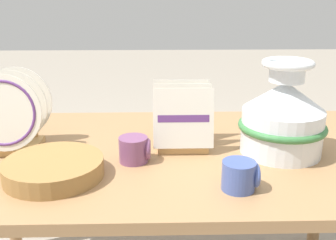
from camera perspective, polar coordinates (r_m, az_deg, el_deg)
name	(u,v)px	position (r m, az deg, el deg)	size (l,w,h in m)	color
display_table	(168,168)	(1.38, 0.00, -6.93)	(1.56, 0.89, 0.68)	#9E754C
ceramic_vase	(283,116)	(1.35, 16.34, 0.63)	(0.29, 0.29, 0.32)	silver
dish_rack_round_plates	(10,118)	(1.42, -21.99, 0.25)	(0.25, 0.18, 0.27)	tan
dish_rack_square_plates	(182,125)	(1.36, 2.07, -0.75)	(0.20, 0.17, 0.22)	tan
wicker_charger_stack	(54,168)	(1.21, -16.25, -6.74)	(0.29, 0.29, 0.05)	olive
mug_cobalt_glaze	(240,176)	(1.11, 10.44, -7.93)	(0.10, 0.09, 0.08)	#42569E
mug_plum_glaze	(135,149)	(1.26, -4.83, -4.28)	(0.10, 0.09, 0.08)	#7A4770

